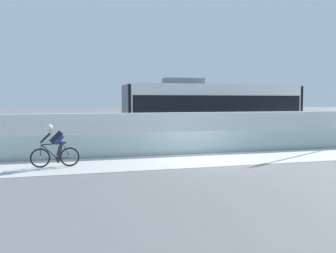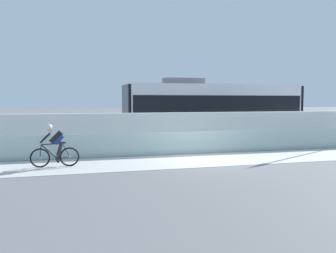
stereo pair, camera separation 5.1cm
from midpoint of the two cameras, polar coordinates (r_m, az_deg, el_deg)
ground_plane at (r=15.01m, az=5.94°, el=-5.33°), size 200.00×200.00×0.00m
bike_path_deck at (r=15.01m, az=5.94°, el=-5.30°), size 32.00×3.20×0.01m
glass_parapet at (r=16.65m, az=3.63°, el=-2.58°), size 32.00×0.05×1.03m
concrete_barrier_wall at (r=18.31m, az=1.79°, el=-0.66°), size 32.00×0.36×1.86m
tram_rail_near at (r=20.78m, az=-0.24°, el=-2.64°), size 32.00×0.08×0.01m
tram_rail_far at (r=22.16m, az=-1.22°, el=-2.21°), size 32.00×0.08×0.01m
tram at (r=22.35m, az=7.15°, el=2.67°), size 11.06×2.54×3.81m
cyclist_on_bike at (r=13.89m, az=-17.71°, el=-3.01°), size 1.77×0.58×1.61m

